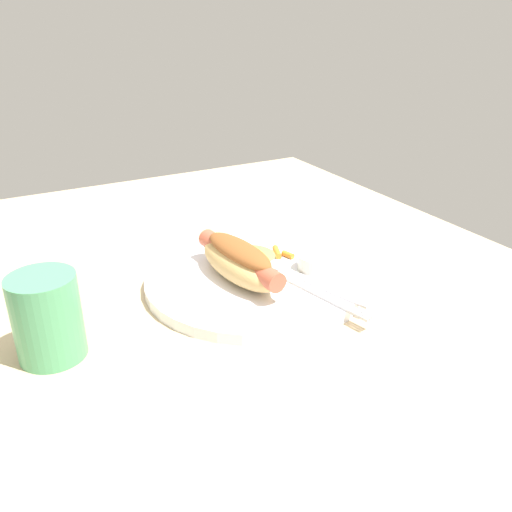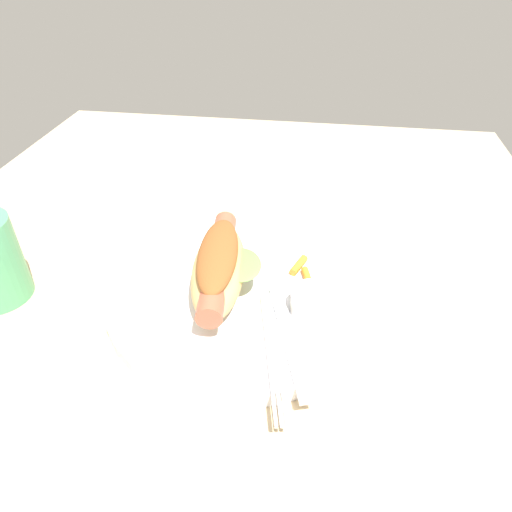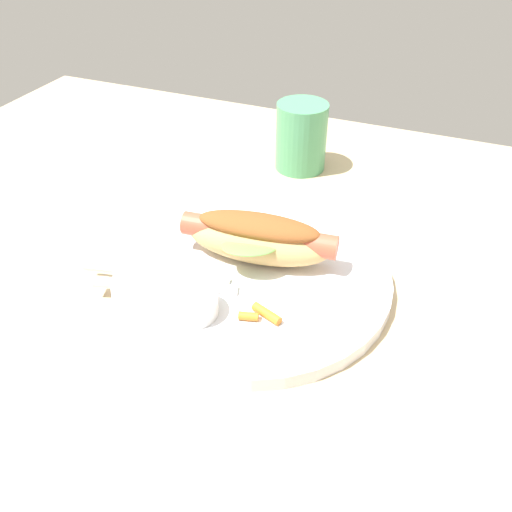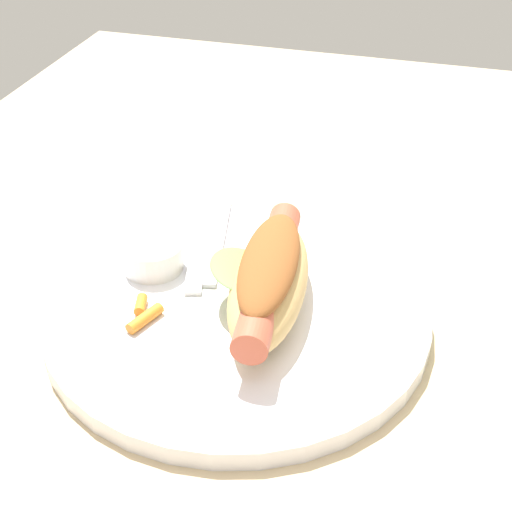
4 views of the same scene
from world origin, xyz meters
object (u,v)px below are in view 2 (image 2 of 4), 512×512
object	(u,v)px
sauce_ramekin	(315,303)
knife	(289,338)
hot_dog	(215,265)
plate	(242,291)
carrot_garnish	(301,268)
fork	(272,348)

from	to	relation	value
sauce_ramekin	knife	xyz separation A→B (cm)	(4.49, -2.33, -1.01)
hot_dog	knife	world-z (taller)	hot_dog
plate	carrot_garnish	bearing A→B (deg)	119.19
hot_dog	sauce_ramekin	bearing A→B (deg)	70.58
plate	knife	world-z (taller)	knife
knife	sauce_ramekin	bearing A→B (deg)	135.54
fork	knife	xyz separation A→B (cm)	(-1.61, 1.49, -0.02)
plate	carrot_garnish	distance (cm)	7.52
plate	sauce_ramekin	distance (cm)	9.09
plate	hot_dog	distance (cm)	4.69
plate	knife	bearing A→B (deg)	38.92
sauce_ramekin	carrot_garnish	bearing A→B (deg)	-164.03
fork	knife	bearing A→B (deg)	125.02
sauce_ramekin	fork	size ratio (longest dim) A/B	0.32
plate	fork	bearing A→B (deg)	26.54
sauce_ramekin	carrot_garnish	size ratio (longest dim) A/B	1.20
hot_dog	fork	bearing A→B (deg)	34.16
hot_dog	fork	world-z (taller)	hot_dog
sauce_ramekin	fork	bearing A→B (deg)	-32.09
carrot_garnish	sauce_ramekin	bearing A→B (deg)	15.97
plate	hot_dog	bearing A→B (deg)	-83.78
plate	hot_dog	xyz separation A→B (cm)	(0.31, -2.88, 3.69)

